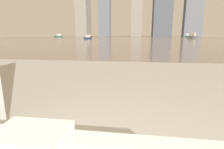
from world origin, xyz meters
The scene contains 7 objects.
harbor_water centered at (0.00, 62.00, 0.01)m, with size 180.00×110.00×0.01m.
harbor_boat_1 centered at (19.16, 70.81, 0.57)m, with size 2.62×4.45×1.58m.
harbor_boat_2 centered at (15.73, 52.29, 0.59)m, with size 3.67×4.48×1.64m.
harbor_boat_3 centered at (-11.59, 42.74, 0.35)m, with size 1.45×2.72×0.97m.
harbor_boat_4 centered at (-32.37, 71.83, 0.53)m, with size 2.62×4.15×1.47m.
harbor_boat_5 centered at (-20.59, 77.93, 0.38)m, with size 1.83×2.96×1.05m.
skyline_tower_2 centered at (-0.10, 118.00, 22.32)m, with size 6.47×9.41×44.64m.
Camera 1 is at (0.33, 0.26, 1.02)m, focal length 28.00 mm.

